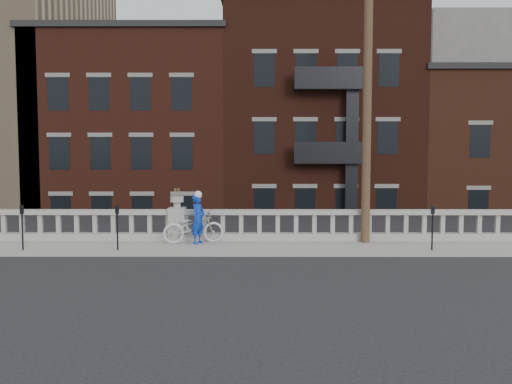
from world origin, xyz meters
TOP-DOWN VIEW (x-y plane):
  - ground at (0.00, 0.00)m, footprint 120.00×120.00m
  - sidewalk at (0.00, 3.00)m, footprint 32.00×2.20m
  - balustrade at (0.00, 3.95)m, footprint 28.00×0.34m
  - planter_pedestal at (0.00, 3.95)m, footprint 0.55×0.55m
  - lower_level at (0.56, 23.04)m, footprint 80.00×44.00m
  - utility_pole at (6.20, 3.60)m, footprint 1.60×0.28m
  - parking_meter_c at (-4.42, 2.15)m, footprint 0.10×0.09m
  - parking_meter_d at (-1.55, 2.15)m, footprint 0.10×0.09m
  - parking_meter_e at (7.94, 2.15)m, footprint 0.10×0.09m
  - bicycle at (0.59, 3.49)m, footprint 2.06×1.10m
  - cyclist at (0.76, 3.35)m, footprint 0.59×0.69m

SIDE VIEW (x-z plane):
  - ground at x=0.00m, z-range 0.00..0.00m
  - sidewalk at x=0.00m, z-range 0.00..0.15m
  - balustrade at x=0.00m, z-range 0.13..1.16m
  - bicycle at x=0.59m, z-range 0.15..1.18m
  - planter_pedestal at x=0.00m, z-range -0.05..1.71m
  - cyclist at x=0.76m, z-range 0.15..1.75m
  - parking_meter_c at x=-4.42m, z-range 0.32..1.68m
  - parking_meter_d at x=-1.55m, z-range 0.32..1.68m
  - parking_meter_e at x=7.94m, z-range 0.32..1.68m
  - lower_level at x=0.56m, z-range -7.77..13.03m
  - utility_pole at x=6.20m, z-range 0.24..10.24m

